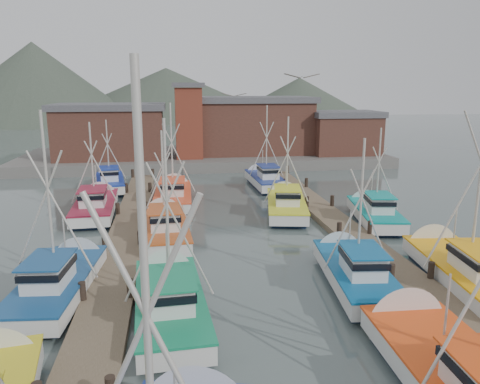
{
  "coord_description": "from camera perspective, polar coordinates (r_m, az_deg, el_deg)",
  "views": [
    {
      "loc": [
        -4.03,
        -21.3,
        9.32
      ],
      "look_at": [
        0.3,
        8.12,
        2.6
      ],
      "focal_mm": 35.0,
      "sensor_mm": 36.0,
      "label": 1
    }
  ],
  "objects": [
    {
      "name": "boat_7",
      "position": [
        25.44,
        25.37,
        -8.38
      ],
      "size": [
        4.48,
        9.67,
        11.3
      ],
      "rotation": [
        0.0,
        0.0,
        -0.12
      ],
      "color": "#101E36",
      "rests_on": "ground"
    },
    {
      "name": "shed_left",
      "position": [
        56.95,
        -15.49,
        7.26
      ],
      "size": [
        12.72,
        8.48,
        6.2
      ],
      "color": "#573027",
      "rests_on": "quay"
    },
    {
      "name": "boat_4",
      "position": [
        20.18,
        -8.6,
        -12.76
      ],
      "size": [
        3.56,
        8.8,
        8.9
      ],
      "rotation": [
        0.0,
        0.0,
        0.06
      ],
      "color": "#101E36",
      "rests_on": "ground"
    },
    {
      "name": "boat_5",
      "position": [
        23.43,
        13.61,
        -9.28
      ],
      "size": [
        3.4,
        8.49,
        7.77
      ],
      "rotation": [
        0.0,
        0.0,
        -0.11
      ],
      "color": "#101E36",
      "rests_on": "ground"
    },
    {
      "name": "boat_9",
      "position": [
        35.39,
        5.63,
        -1.46
      ],
      "size": [
        4.25,
        9.04,
        7.96
      ],
      "rotation": [
        0.0,
        0.0,
        -0.19
      ],
      "color": "#101E36",
      "rests_on": "ground"
    },
    {
      "name": "gull_near",
      "position": [
        19.72,
        7.56,
        13.78
      ],
      "size": [
        1.55,
        0.66,
        0.24
      ],
      "rotation": [
        0.0,
        0.0,
        0.31
      ],
      "color": "gray",
      "rests_on": "ground"
    },
    {
      "name": "boat_10",
      "position": [
        36.5,
        -17.13,
        -1.54
      ],
      "size": [
        3.23,
        9.02,
        7.63
      ],
      "rotation": [
        0.0,
        0.0,
        0.05
      ],
      "color": "#101E36",
      "rests_on": "ground"
    },
    {
      "name": "boat_14",
      "position": [
        45.04,
        -15.6,
        1.19
      ],
      "size": [
        3.47,
        8.22,
        7.05
      ],
      "rotation": [
        0.0,
        0.0,
        0.14
      ],
      "color": "#101E36",
      "rests_on": "ground"
    },
    {
      "name": "quay",
      "position": [
        59.09,
        -4.37,
        4.21
      ],
      "size": [
        44.0,
        16.0,
        1.2
      ],
      "primitive_type": "cube",
      "color": "slate",
      "rests_on": "ground"
    },
    {
      "name": "ground",
      "position": [
        23.6,
        2.2,
        -10.54
      ],
      "size": [
        260.0,
        260.0,
        0.0
      ],
      "primitive_type": "plane",
      "color": "#4C5B5A",
      "rests_on": "ground"
    },
    {
      "name": "shed_center",
      "position": [
        59.34,
        1.41,
        8.25
      ],
      "size": [
        14.84,
        9.54,
        6.9
      ],
      "color": "#573027",
      "rests_on": "quay"
    },
    {
      "name": "gull_far",
      "position": [
        28.44,
        -0.73,
        11.73
      ],
      "size": [
        1.48,
        0.65,
        0.24
      ],
      "rotation": [
        0.0,
        0.0,
        -0.62
      ],
      "color": "gray",
      "rests_on": "ground"
    },
    {
      "name": "boat_1",
      "position": [
        16.58,
        25.34,
        -20.02
      ],
      "size": [
        3.55,
        10.28,
        8.47
      ],
      "rotation": [
        0.0,
        0.0,
        -0.04
      ],
      "color": "#101E36",
      "rests_on": "ground"
    },
    {
      "name": "dock_right",
      "position": [
        29.11,
        14.45,
        -5.92
      ],
      "size": [
        2.3,
        46.0,
        1.5
      ],
      "color": "brown",
      "rests_on": "ground"
    },
    {
      "name": "shed_right",
      "position": [
        59.42,
        12.5,
        7.14
      ],
      "size": [
        8.48,
        6.36,
        5.2
      ],
      "color": "#573027",
      "rests_on": "quay"
    },
    {
      "name": "boat_8",
      "position": [
        29.98,
        -9.19,
        -4.19
      ],
      "size": [
        3.17,
        9.02,
        7.54
      ],
      "rotation": [
        0.0,
        0.0,
        0.05
      ],
      "color": "#101E36",
      "rests_on": "ground"
    },
    {
      "name": "boat_12",
      "position": [
        38.63,
        -8.12,
        -0.32
      ],
      "size": [
        3.6,
        9.21,
        8.89
      ],
      "rotation": [
        0.0,
        0.0,
        -0.03
      ],
      "color": "#101E36",
      "rests_on": "ground"
    },
    {
      "name": "dock_left",
      "position": [
        27.1,
        -14.27,
        -7.32
      ],
      "size": [
        2.3,
        46.0,
        1.5
      ],
      "color": "brown",
      "rests_on": "ground"
    },
    {
      "name": "boat_6",
      "position": [
        23.2,
        -20.96,
        -10.0
      ],
      "size": [
        3.68,
        8.67,
        9.08
      ],
      "rotation": [
        0.0,
        0.0,
        -0.09
      ],
      "color": "#101E36",
      "rests_on": "ground"
    },
    {
      "name": "boat_13",
      "position": [
        44.61,
        3.01,
        1.55
      ],
      "size": [
        3.33,
        8.37,
        8.31
      ],
      "rotation": [
        0.0,
        0.0,
        0.03
      ],
      "color": "#101E36",
      "rests_on": "ground"
    },
    {
      "name": "boat_11",
      "position": [
        34.25,
        15.94,
        -2.39
      ],
      "size": [
        3.78,
        8.26,
        7.26
      ],
      "rotation": [
        0.0,
        0.0,
        -0.18
      ],
      "color": "#101E36",
      "rests_on": "ground"
    },
    {
      "name": "distant_hills",
      "position": [
        144.46,
        -11.95,
        8.76
      ],
      "size": [
        175.0,
        140.0,
        42.0
      ],
      "color": "#475144",
      "rests_on": "ground"
    },
    {
      "name": "lookout_tower",
      "position": [
        54.47,
        -6.28,
        8.69
      ],
      "size": [
        3.6,
        3.6,
        8.5
      ],
      "color": "maroon",
      "rests_on": "quay"
    }
  ]
}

